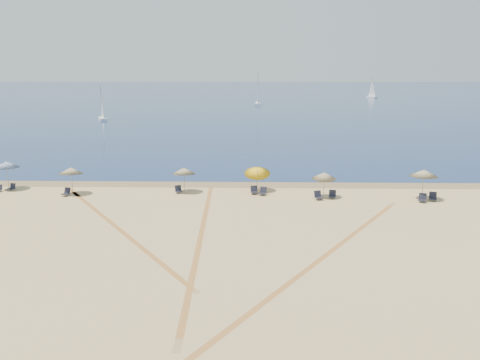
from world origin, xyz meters
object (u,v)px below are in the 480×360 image
(umbrella_2, at_px, (184,171))
(chair_3, at_px, (179,190))
(sailboat_2, at_px, (258,95))
(chair_7, at_px, (332,195))
(chair_8, at_px, (422,198))
(umbrella_3, at_px, (257,171))
(chair_9, at_px, (433,197))
(chair_6, at_px, (318,196))
(chair_4, at_px, (254,190))
(chair_5, at_px, (263,192))
(umbrella_0, at_px, (6,164))
(umbrella_1, at_px, (71,171))
(umbrella_5, at_px, (424,173))
(sailboat_1, at_px, (372,91))
(chair_2, at_px, (66,192))
(chair_1, at_px, (12,187))
(umbrella_4, at_px, (324,176))
(sailboat_0, at_px, (102,110))

(umbrella_2, distance_m, chair_3, 1.74)
(sailboat_2, bearing_deg, chair_7, -86.22)
(chair_8, bearing_deg, umbrella_3, -170.97)
(chair_8, relative_size, chair_9, 1.04)
(chair_9, bearing_deg, chair_6, -164.72)
(chair_4, xyz_separation_m, chair_5, (0.76, -0.36, -0.01))
(umbrella_0, bearing_deg, chair_6, -6.28)
(umbrella_3, xyz_separation_m, chair_9, (14.60, -3.05, -1.56))
(umbrella_1, xyz_separation_m, chair_9, (30.86, -1.61, -1.77))
(umbrella_2, height_order, umbrella_5, umbrella_5)
(umbrella_5, height_order, chair_5, umbrella_5)
(umbrella_0, xyz_separation_m, sailboat_1, (68.55, 154.05, 0.15))
(umbrella_5, bearing_deg, chair_5, 175.18)
(chair_2, relative_size, chair_4, 1.08)
(chair_3, bearing_deg, chair_2, 164.24)
(chair_7, bearing_deg, chair_5, -178.24)
(umbrella_3, distance_m, sailboat_1, 160.92)
(umbrella_1, xyz_separation_m, chair_4, (15.98, 0.38, -1.78))
(chair_6, bearing_deg, chair_9, -20.43)
(chair_1, xyz_separation_m, chair_5, (22.67, -1.16, 0.03))
(umbrella_1, bearing_deg, umbrella_2, 5.71)
(umbrella_4, xyz_separation_m, chair_5, (-5.18, 0.64, -1.58))
(sailboat_2, bearing_deg, umbrella_4, -86.56)
(umbrella_0, relative_size, sailboat_1, 0.33)
(chair_1, distance_m, chair_2, 5.93)
(sailboat_2, bearing_deg, umbrella_5, -82.51)
(umbrella_2, distance_m, chair_8, 20.39)
(chair_8, bearing_deg, chair_1, -161.73)
(chair_7, distance_m, chair_8, 7.32)
(chair_4, relative_size, chair_5, 0.92)
(umbrella_3, distance_m, sailboat_2, 112.60)
(chair_1, bearing_deg, sailboat_0, 114.51)
(chair_2, relative_size, chair_7, 1.05)
(umbrella_3, height_order, chair_7, umbrella_3)
(umbrella_2, bearing_deg, sailboat_2, 86.06)
(umbrella_0, bearing_deg, umbrella_4, -4.56)
(chair_3, relative_size, chair_8, 0.93)
(umbrella_5, height_order, chair_6, umbrella_5)
(umbrella_1, distance_m, chair_8, 29.97)
(chair_1, height_order, chair_7, chair_7)
(umbrella_1, height_order, chair_6, umbrella_1)
(sailboat_1, bearing_deg, sailboat_2, -160.23)
(chair_1, xyz_separation_m, chair_8, (35.79, -3.23, 0.04))
(chair_2, xyz_separation_m, sailboat_0, (-16.39, 66.51, 1.93))
(sailboat_2, bearing_deg, chair_8, -82.69)
(chair_1, height_order, chair_4, chair_4)
(umbrella_2, relative_size, chair_6, 2.61)
(umbrella_5, height_order, chair_9, umbrella_5)
(umbrella_4, relative_size, chair_1, 3.07)
(chair_8, bearing_deg, sailboat_2, 119.47)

